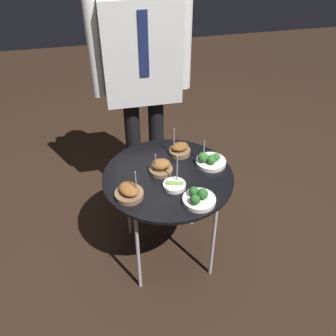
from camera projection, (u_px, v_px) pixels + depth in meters
The scene contains 9 objects.
ground_plane at pixel (168, 252), 2.42m from camera, with size 8.00×8.00×0.00m, color black.
serving_cart at pixel (168, 181), 2.05m from camera, with size 0.71×0.71×0.63m.
bowl_asparagus_mid_left at pixel (174, 185), 1.94m from camera, with size 0.12×0.12×0.18m.
bowl_roast_back_left at pixel (161, 167), 2.03m from camera, with size 0.13×0.13×0.13m.
bowl_roast_front_right at pixel (129, 192), 1.87m from camera, with size 0.15×0.15×0.17m.
bowl_roast_center at pixel (180, 150), 2.17m from camera, with size 0.13×0.13×0.17m.
bowl_broccoli_far_rim at pixel (199, 198), 1.84m from camera, with size 0.17×0.17×0.08m.
bowl_broccoli_back_right at pixel (210, 160), 2.09m from camera, with size 0.17×0.17×0.14m.
waiter_figure at pixel (141, 63), 2.22m from camera, with size 0.61×0.23×1.64m.
Camera 1 is at (-0.34, -1.55, 1.90)m, focal length 40.00 mm.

